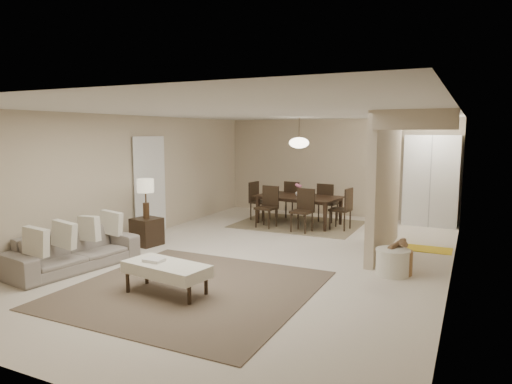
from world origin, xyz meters
The scene contains 22 objects.
floor centered at (0.00, 0.00, 0.00)m, with size 9.00×9.00×0.00m, color beige.
ceiling centered at (0.00, 0.00, 2.50)m, with size 9.00×9.00×0.00m, color white.
back_wall centered at (0.00, 4.50, 1.25)m, with size 6.00×6.00×0.00m, color #C2AF92.
left_wall centered at (-3.00, 0.00, 1.25)m, with size 9.00×9.00×0.00m, color #C2AF92.
right_wall centered at (3.00, 0.00, 1.25)m, with size 9.00×9.00×0.00m, color #C2AF92.
partition centered at (1.80, 1.25, 1.25)m, with size 0.15×2.50×2.50m, color #C2AF92.
doorway centered at (-2.97, 0.60, 1.02)m, with size 0.04×0.90×2.04m, color black.
pantry_cabinet centered at (2.35, 4.15, 1.05)m, with size 1.20×0.55×2.10m, color silver.
flush_light centered at (2.30, 3.20, 2.46)m, with size 0.44×0.44×0.05m, color white.
living_rug centered at (-0.22, -1.97, 0.01)m, with size 3.20×3.20×0.01m, color brown.
sofa centered at (-2.45, -1.97, 0.30)m, with size 0.80×2.04×0.60m, color gray.
ottoman_bench centered at (-0.42, -2.27, 0.34)m, with size 1.26×0.71×0.43m.
side_table centered at (-2.40, -0.23, 0.26)m, with size 0.48×0.48×0.53m, color black.
table_lamp centered at (-2.40, -0.23, 1.09)m, with size 0.32×0.32×0.76m.
round_pouf centered at (2.19, -0.10, 0.20)m, with size 0.51×0.51×0.40m, color beige.
wicker_basket centered at (2.25, 0.00, 0.19)m, with size 0.44×0.44×0.37m, color brown.
dining_rug centered at (-0.45, 2.89, 0.01)m, with size 2.80×2.10×0.01m, color #756748.
dining_table centered at (-0.45, 2.89, 0.34)m, with size 1.93×1.08×0.68m, color black.
dining_chairs centered at (-0.45, 2.89, 0.47)m, with size 2.56×1.97×0.94m.
vase centered at (-0.45, 2.89, 0.76)m, with size 0.15×0.15×0.16m, color silver.
yellow_mat centered at (2.53, 1.75, 0.01)m, with size 0.86×0.52×0.01m, color gold.
pendant_light centered at (-0.45, 2.89, 1.92)m, with size 0.46×0.46×0.71m.
Camera 1 is at (3.23, -7.08, 2.17)m, focal length 32.00 mm.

